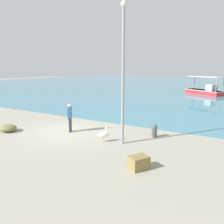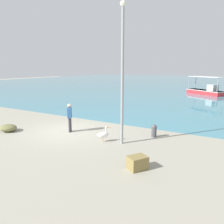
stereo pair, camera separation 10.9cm
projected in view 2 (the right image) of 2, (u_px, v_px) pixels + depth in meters
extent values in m
plane|color=gray|center=(68.00, 131.00, 13.17)|extent=(120.00, 120.00, 0.00)
cube|color=teal|center=(199.00, 83.00, 53.85)|extent=(110.00, 90.00, 0.00)
cube|color=red|center=(205.00, 92.00, 31.06)|extent=(5.41, 4.30, 0.60)
cube|color=silver|center=(205.00, 90.00, 31.01)|extent=(5.46, 4.36, 0.08)
cylinder|color=#99999E|center=(189.00, 83.00, 32.63)|extent=(0.08, 0.08, 1.84)
cylinder|color=#99999E|center=(196.00, 82.00, 33.26)|extent=(0.08, 0.08, 1.84)
cylinder|color=#99999E|center=(217.00, 85.00, 28.38)|extent=(0.08, 0.08, 1.84)
cube|color=silver|center=(206.00, 77.00, 30.63)|extent=(5.29, 4.28, 0.05)
cube|color=beige|center=(213.00, 88.00, 29.86)|extent=(1.50, 1.53, 0.85)
cylinder|color=#E0997A|center=(103.00, 139.00, 11.34)|extent=(0.03, 0.03, 0.22)
cylinder|color=#E0997A|center=(103.00, 140.00, 11.25)|extent=(0.03, 0.03, 0.22)
ellipsoid|color=white|center=(103.00, 135.00, 11.25)|extent=(0.59, 0.60, 0.32)
ellipsoid|color=white|center=(98.00, 135.00, 11.18)|extent=(0.20, 0.20, 0.10)
cylinder|color=white|center=(106.00, 131.00, 11.25)|extent=(0.07, 0.07, 0.26)
sphere|color=white|center=(106.00, 128.00, 11.22)|extent=(0.11, 0.11, 0.11)
cone|color=#E5933F|center=(109.00, 127.00, 11.26)|extent=(0.25, 0.25, 0.06)
cylinder|color=gray|center=(122.00, 79.00, 10.43)|extent=(0.14, 0.14, 6.46)
sphere|color=#EAEACC|center=(123.00, 4.00, 9.75)|extent=(0.28, 0.28, 0.28)
cylinder|color=#47474C|center=(154.00, 132.00, 12.02)|extent=(0.28, 0.28, 0.53)
sphere|color=#4C4C51|center=(154.00, 127.00, 11.96)|extent=(0.30, 0.30, 0.30)
cylinder|color=#34343C|center=(70.00, 124.00, 13.07)|extent=(0.16, 0.16, 0.85)
cylinder|color=#34343C|center=(70.00, 125.00, 12.89)|extent=(0.16, 0.16, 0.85)
cube|color=#2C568E|center=(70.00, 113.00, 12.83)|extent=(0.41, 0.45, 0.62)
sphere|color=tan|center=(69.00, 106.00, 12.75)|extent=(0.22, 0.22, 0.22)
ellipsoid|color=olive|center=(8.00, 128.00, 13.12)|extent=(1.07, 0.91, 0.42)
cube|color=olive|center=(137.00, 163.00, 8.24)|extent=(0.82, 0.88, 0.50)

